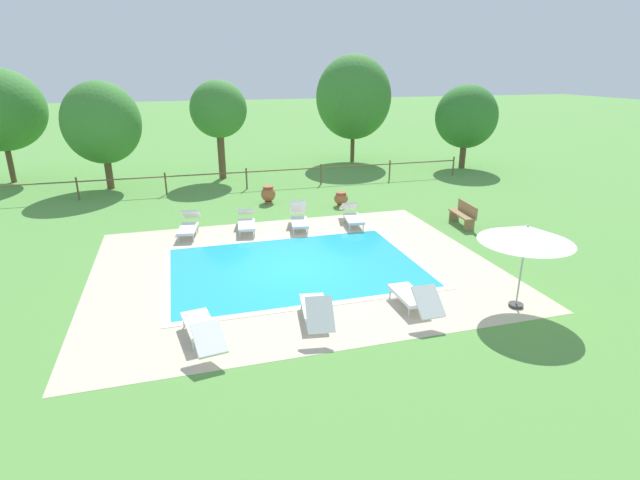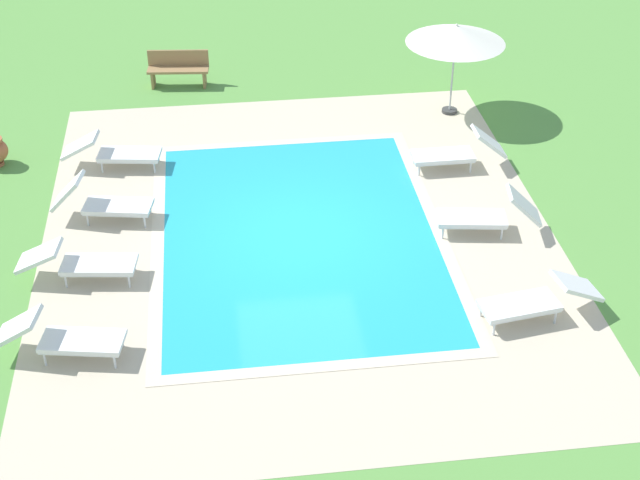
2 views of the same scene
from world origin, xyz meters
name	(u,v)px [view 2 (image 2 of 2)]	position (x,y,z in m)	size (l,w,h in m)	color
ground_plane	(299,235)	(0.00, 0.00, 0.00)	(160.00, 160.00, 0.00)	#599342
pool_deck_paving	(299,235)	(0.00, 0.00, 0.00)	(11.81, 9.62, 0.01)	beige
swimming_pool_water	(299,235)	(0.00, 0.00, 0.01)	(7.27, 5.08, 0.01)	#23A8C1
pool_coping_rim	(299,235)	(0.00, 0.00, 0.01)	(7.75, 5.56, 0.01)	beige
sun_lounger_north_near_steps	(104,202)	(1.04, 3.67, 0.39)	(0.94, 1.99, 0.94)	white
sun_lounger_north_mid	(487,215)	(-0.34, -3.53, 0.38)	(0.87, 2.00, 0.92)	white
sun_lounger_north_far	(64,338)	(-2.95, 4.04, 0.37)	(0.96, 2.10, 0.80)	white
sun_lounger_north_end	(536,300)	(-2.95, -3.64, 0.35)	(0.91, 2.14, 0.71)	white
sun_lounger_south_near_corner	(115,152)	(3.10, 3.56, 0.36)	(0.88, 2.12, 0.75)	white
sun_lounger_south_mid	(456,152)	(2.16, -3.58, 0.38)	(0.61, 1.98, 0.87)	white
sun_lounger_south_far	(82,262)	(-0.90, 3.93, 0.35)	(0.86, 2.13, 0.71)	white
patio_umbrella_open_foreground	(456,34)	(4.75, -4.10, 1.94)	(2.26, 2.26, 2.19)	#383838
wooden_bench_lawn_side	(178,68)	(7.11, 2.23, 0.47)	(0.59, 1.54, 0.87)	#937047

